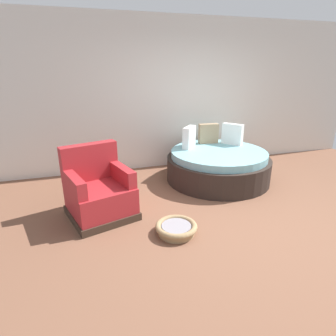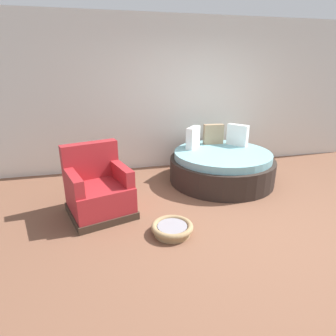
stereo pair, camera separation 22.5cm
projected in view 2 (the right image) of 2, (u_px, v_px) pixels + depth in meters
ground_plane at (237, 222)px, 3.70m from camera, size 8.00×8.00×0.02m
back_wall at (186, 95)px, 5.45m from camera, size 8.00×0.12×2.79m
round_daybed at (221, 166)px, 4.94m from camera, size 1.80×1.80×0.92m
red_armchair at (98, 191)px, 3.81m from camera, size 1.00×1.00×0.94m
pet_basket at (172, 228)px, 3.40m from camera, size 0.51×0.51×0.13m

